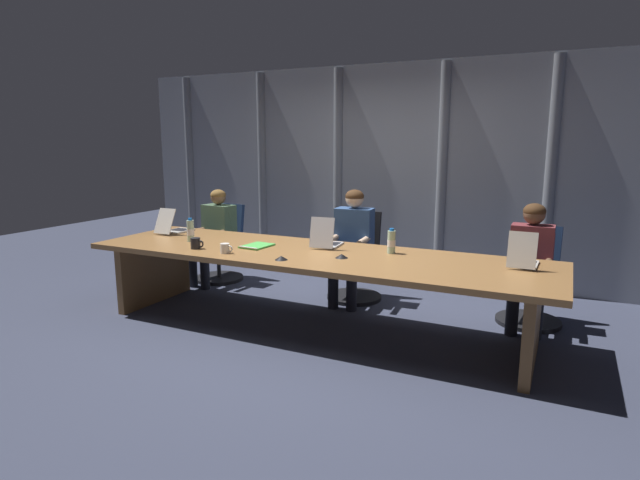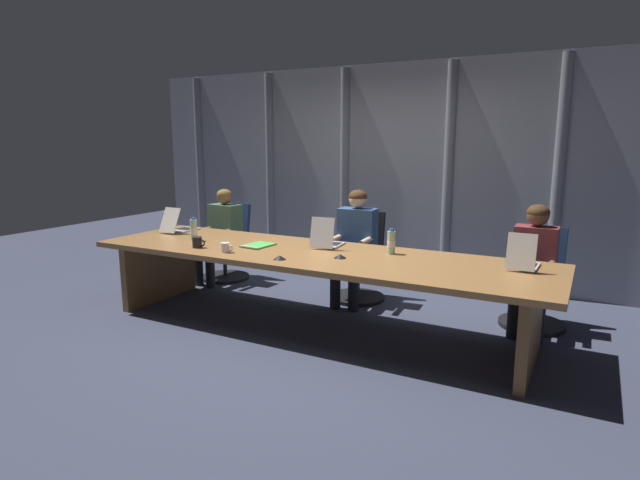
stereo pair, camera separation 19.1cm
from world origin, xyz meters
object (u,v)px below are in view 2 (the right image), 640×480
Objects in this scene: laptop_left_end at (180,227)px; person_left_mid at (355,239)px; person_center at (534,260)px; office_chair_left_end at (227,250)px; conference_mic_left_side at (280,257)px; laptop_center at (523,261)px; laptop_left_mid at (327,241)px; person_left_end at (220,230)px; office_chair_center at (535,289)px; water_bottle_primary at (391,243)px; conference_mic_middle at (340,256)px; coffee_mug_far at (198,242)px; coffee_mug_near at (226,248)px; office_chair_left_mid at (359,266)px; water_bottle_secondary at (194,230)px; spiral_notepad at (258,245)px.

person_left_mid is at bearing -69.52° from laptop_left_end.
office_chair_left_end is at bearing -92.75° from person_center.
person_left_mid is 1.32m from conference_mic_left_side.
person_center is at bearing 0.49° from laptop_center.
laptop_left_mid is 0.34× the size of person_left_end.
office_chair_center is 1.48m from water_bottle_primary.
office_chair_left_end is 2.48m from conference_mic_middle.
person_left_end is 0.99× the size of person_center.
person_left_end is (-1.81, 0.64, -0.13)m from laptop_left_mid.
person_left_end is (0.04, 0.66, -0.13)m from laptop_left_end.
coffee_mug_far is (-2.82, -0.59, -0.01)m from laptop_center.
person_center is at bearing 29.66° from water_bottle_primary.
coffee_mug_near is (-2.47, -1.29, 0.11)m from person_center.
laptop_left_end is 1.85m from conference_mic_left_side.
laptop_left_mid is 0.41× the size of office_chair_left_end.
coffee_mug_far is (-0.37, 0.04, 0.01)m from coffee_mug_near.
office_chair_center reaches higher than conference_mic_middle.
laptop_left_end reaches higher than office_chair_left_mid.
office_chair_left_end is 8.56× the size of conference_mic_left_side.
laptop_left_mid is 1.23m from coffee_mug_far.
coffee_mug_far is (-1.71, -0.61, -0.05)m from water_bottle_primary.
water_bottle_secondary is at bearing 31.19° from person_left_end.
coffee_mug_near is (-0.69, -1.45, 0.41)m from office_chair_left_mid.
laptop_left_mid is 1.92m from person_left_end.
laptop_left_end is 1.32× the size of spiral_notepad.
person_left_mid is at bearing -80.61° from office_chair_center.
office_chair_left_mid is 0.37m from person_left_mid.
water_bottle_secondary reaches higher than office_chair_left_mid.
coffee_mug_far reaches higher than coffee_mug_near.
office_chair_left_end is 0.81× the size of person_center.
office_chair_left_mid is 1.29m from spiral_notepad.
water_bottle_secondary is (-3.12, -0.99, 0.17)m from person_center.
water_bottle_primary is at bearing -95.91° from laptop_left_mid.
laptop_center reaches higher than office_chair_center.
person_left_end is at bearing 115.24° from water_bottle_secondary.
person_left_end is at bearing 120.70° from coffee_mug_far.
person_left_mid reaches higher than office_chair_left_end.
coffee_mug_near is at bearing -6.68° from coffee_mug_far.
conference_mic_middle is (1.02, 0.28, -0.03)m from coffee_mug_near.
conference_mic_left_side is at bearing -14.35° from water_bottle_secondary.
person_left_end is at bearing -87.98° from office_chair_left_mid.
office_chair_center is at bearing 34.91° from water_bottle_primary.
water_bottle_secondary is 2.16× the size of conference_mic_left_side.
person_left_mid reaches higher than coffee_mug_near.
conference_mic_middle is (0.32, -1.02, 0.05)m from person_left_mid.
office_chair_center is 3.21m from coffee_mug_far.
conference_mic_left_side is (-1.89, -1.30, 0.08)m from person_center.
laptop_left_mid is 2.01m from office_chair_center.
person_left_end is 0.94× the size of person_left_mid.
office_chair_left_mid is at bearing 178.70° from person_left_mid.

